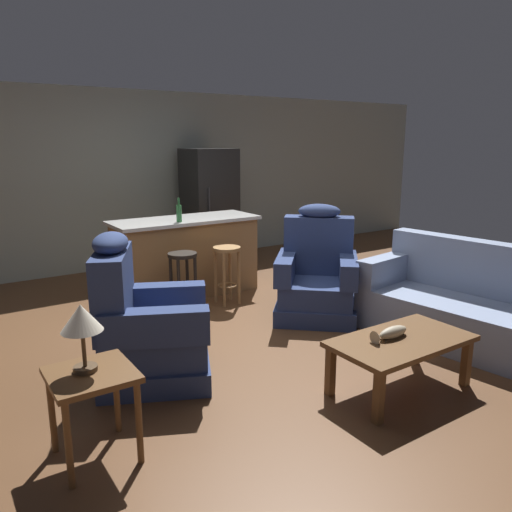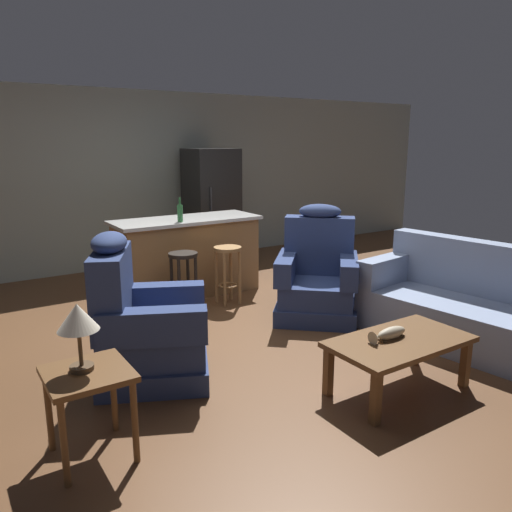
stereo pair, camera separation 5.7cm
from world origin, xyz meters
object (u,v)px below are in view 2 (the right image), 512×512
object	(u,v)px
recliner_near_lamp	(143,328)
bottle_tall_green	(180,213)
recliner_near_island	(317,278)
table_lamp	(78,320)
bar_stool_right	(228,264)
bar_stool_left	(183,271)
fish_figurine	(388,334)
refrigerator	(212,207)
coffee_table	(399,346)
couch	(468,308)
end_table	(89,386)
kitchen_island	(187,256)

from	to	relation	value
recliner_near_lamp	bottle_tall_green	bearing A→B (deg)	81.72
recliner_near_island	table_lamp	distance (m)	3.06
table_lamp	bar_stool_right	bearing A→B (deg)	43.40
recliner_near_island	table_lamp	xyz separation A→B (m)	(-2.79, -1.18, 0.45)
bar_stool_left	bar_stool_right	distance (m)	0.56
fish_figurine	refrigerator	distance (m)	4.42
coffee_table	bar_stool_left	bearing A→B (deg)	103.15
recliner_near_island	bar_stool_right	distance (m)	1.07
coffee_table	fish_figurine	distance (m)	0.13
couch	bottle_tall_green	world-z (taller)	bottle_tall_green
recliner_near_lamp	bar_stool_left	distance (m)	1.57
couch	recliner_near_island	distance (m)	1.53
end_table	couch	bearing A→B (deg)	-2.55
fish_figurine	recliner_near_lamp	xyz separation A→B (m)	(-1.46, 1.23, -0.04)
bar_stool_right	refrigerator	distance (m)	2.03
fish_figurine	bar_stool_left	world-z (taller)	bar_stool_left
table_lamp	end_table	bearing A→B (deg)	-54.54
coffee_table	bottle_tall_green	xyz separation A→B (m)	(-0.42, 2.96, 0.69)
coffee_table	kitchen_island	xyz separation A→B (m)	(-0.25, 3.17, 0.11)
fish_figurine	recliner_near_island	world-z (taller)	recliner_near_island
couch	kitchen_island	distance (m)	3.26
fish_figurine	bottle_tall_green	distance (m)	3.00
end_table	kitchen_island	world-z (taller)	kitchen_island
recliner_near_island	refrigerator	bearing A→B (deg)	-141.05
coffee_table	recliner_near_island	distance (m)	1.76
bar_stool_right	bottle_tall_green	xyz separation A→B (m)	(-0.39, 0.43, 0.59)
recliner_near_lamp	recliner_near_island	xyz separation A→B (m)	(2.12, 0.38, 0.00)
end_table	bar_stool_right	xyz separation A→B (m)	(2.15, 2.09, 0.01)
refrigerator	recliner_near_lamp	bearing A→B (deg)	-126.47
coffee_table	recliner_near_island	bearing A→B (deg)	70.61
couch	kitchen_island	world-z (taller)	kitchen_island
couch	table_lamp	world-z (taller)	table_lamp
coffee_table	table_lamp	xyz separation A→B (m)	(-2.21, 0.48, 0.50)
bar_stool_left	bottle_tall_green	size ratio (longest dim) A/B	2.41
recliner_near_lamp	bar_stool_right	size ratio (longest dim) A/B	1.76
bar_stool_right	refrigerator	size ratio (longest dim) A/B	0.39
end_table	bar_stool_left	distance (m)	2.63
recliner_near_island	bottle_tall_green	world-z (taller)	bottle_tall_green
fish_figurine	recliner_near_island	xyz separation A→B (m)	(0.66, 1.62, -0.04)
couch	bottle_tall_green	xyz separation A→B (m)	(-1.69, 2.67, 0.72)
recliner_near_island	end_table	size ratio (longest dim) A/B	2.14
couch	refrigerator	bearing A→B (deg)	-90.58
coffee_table	refrigerator	distance (m)	4.46
fish_figurine	kitchen_island	distance (m)	3.13
coffee_table	refrigerator	size ratio (longest dim) A/B	0.62
recliner_near_lamp	end_table	distance (m)	1.05
bar_stool_right	refrigerator	bearing A→B (deg)	66.97
recliner_near_island	bottle_tall_green	size ratio (longest dim) A/B	4.25
kitchen_island	bottle_tall_green	bearing A→B (deg)	-129.73
recliner_near_island	bar_stool_right	size ratio (longest dim) A/B	1.76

